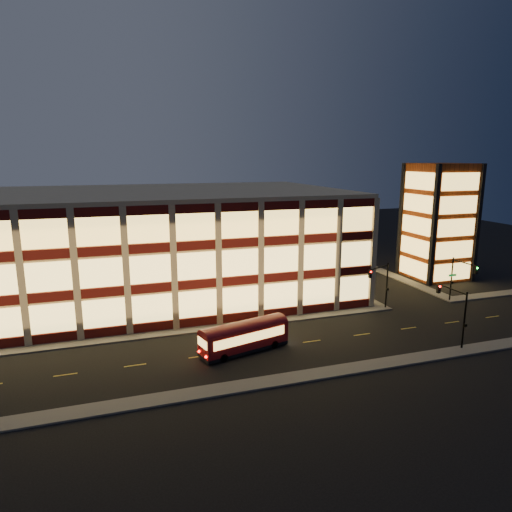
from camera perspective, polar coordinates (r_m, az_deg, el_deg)
name	(u,v)px	position (r m, az deg, el deg)	size (l,w,h in m)	color
ground	(206,332)	(51.30, -6.26, -9.45)	(200.00, 200.00, 0.00)	black
sidewalk_office_south	(177,332)	(51.72, -9.79, -9.29)	(54.00, 2.00, 0.15)	#514F4C
sidewalk_office_east	(324,277)	(74.01, 8.55, -2.63)	(2.00, 30.00, 0.15)	#514F4C
sidewalk_tower_south	(487,295)	(71.36, 26.87, -4.41)	(14.00, 2.00, 0.15)	#514F4C
sidewalk_tower_west	(384,272)	(79.47, 15.66, -1.92)	(2.00, 30.00, 0.15)	#514F4C
sidewalk_near	(239,387)	(39.79, -2.17, -16.00)	(100.00, 2.00, 0.15)	#514F4C
office_building	(159,243)	(65.03, -12.06, 1.65)	(50.45, 30.45, 14.50)	tan
stair_tower	(438,222)	(77.43, 21.79, 4.02)	(8.60, 8.60, 18.00)	#8C3814
traffic_signal_far	(381,279)	(58.61, 15.35, -2.81)	(3.79, 1.87, 6.00)	black
traffic_signal_right	(460,274)	(64.82, 24.14, -2.04)	(1.20, 4.37, 6.00)	black
traffic_signal_near	(455,306)	(50.87, 23.59, -5.70)	(0.32, 4.45, 6.00)	black
trolley_bus	(244,335)	(45.71, -1.48, -9.84)	(9.42, 4.55, 3.10)	maroon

